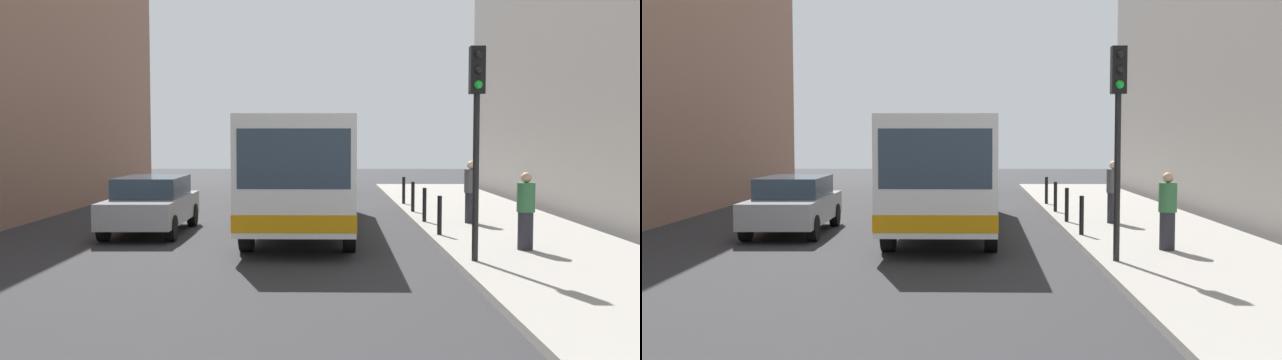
{
  "view_description": "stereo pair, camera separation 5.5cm",
  "coord_description": "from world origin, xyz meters",
  "views": [
    {
      "loc": [
        0.66,
        -16.44,
        2.56
      ],
      "look_at": [
        0.54,
        1.54,
        1.47
      ],
      "focal_mm": 41.2,
      "sensor_mm": 36.0,
      "label": 1
    },
    {
      "loc": [
        0.72,
        -16.44,
        2.56
      ],
      "look_at": [
        0.54,
        1.54,
        1.47
      ],
      "focal_mm": 41.2,
      "sensor_mm": 36.0,
      "label": 2
    }
  ],
  "objects": [
    {
      "name": "pedestrian_near_signal",
      "position": [
        4.89,
        -1.04,
        0.97
      ],
      "size": [
        0.38,
        0.38,
        1.64
      ],
      "rotation": [
        0.0,
        0.0,
        4.09
      ],
      "color": "#26262D",
      "rests_on": "sidewalk"
    },
    {
      "name": "bollard_farthest",
      "position": [
        3.45,
        9.47,
        0.62
      ],
      "size": [
        0.11,
        0.11,
        0.95
      ],
      "primitive_type": "cylinder",
      "color": "black",
      "rests_on": "sidewalk"
    },
    {
      "name": "bus",
      "position": [
        0.12,
        3.65,
        1.73
      ],
      "size": [
        2.67,
        11.05,
        3.0
      ],
      "rotation": [
        0.0,
        0.0,
        3.13
      ],
      "color": "white",
      "rests_on": "ground"
    },
    {
      "name": "ground_plane",
      "position": [
        0.0,
        0.0,
        0.0
      ],
      "size": [
        80.0,
        80.0,
        0.0
      ],
      "primitive_type": "plane",
      "color": "#2D2D30"
    },
    {
      "name": "car_beside_bus",
      "position": [
        -3.89,
        2.69,
        0.78
      ],
      "size": [
        1.9,
        4.42,
        1.48
      ],
      "rotation": [
        0.0,
        0.0,
        3.15
      ],
      "color": "#A5A8AD",
      "rests_on": "ground"
    },
    {
      "name": "traffic_light",
      "position": [
        3.55,
        -2.42,
        3.01
      ],
      "size": [
        0.28,
        0.33,
        4.1
      ],
      "color": "black",
      "rests_on": "sidewalk"
    },
    {
      "name": "bollard_mid",
      "position": [
        3.45,
        4.04,
        0.62
      ],
      "size": [
        0.11,
        0.11,
        0.95
      ],
      "primitive_type": "cylinder",
      "color": "black",
      "rests_on": "sidewalk"
    },
    {
      "name": "sidewalk",
      "position": [
        5.4,
        0.0,
        0.07
      ],
      "size": [
        4.4,
        40.0,
        0.15
      ],
      "primitive_type": "cube",
      "color": "#9E9991",
      "rests_on": "ground"
    },
    {
      "name": "car_behind_bus",
      "position": [
        0.46,
        15.27,
        0.78
      ],
      "size": [
        1.88,
        4.41,
        1.48
      ],
      "rotation": [
        0.0,
        0.0,
        3.15
      ],
      "color": "#A5A8AD",
      "rests_on": "ground"
    },
    {
      "name": "bollard_far",
      "position": [
        3.45,
        6.75,
        0.62
      ],
      "size": [
        0.11,
        0.11,
        0.95
      ],
      "primitive_type": "cylinder",
      "color": "black",
      "rests_on": "sidewalk"
    },
    {
      "name": "bollard_near",
      "position": [
        3.45,
        1.33,
        0.62
      ],
      "size": [
        0.11,
        0.11,
        0.95
      ],
      "primitive_type": "cylinder",
      "color": "black",
      "rests_on": "sidewalk"
    },
    {
      "name": "pedestrian_mid_sidewalk",
      "position": [
        4.68,
        3.7,
        1.01
      ],
      "size": [
        0.38,
        0.38,
        1.72
      ],
      "rotation": [
        0.0,
        0.0,
        3.68
      ],
      "color": "#26262D",
      "rests_on": "sidewalk"
    }
  ]
}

